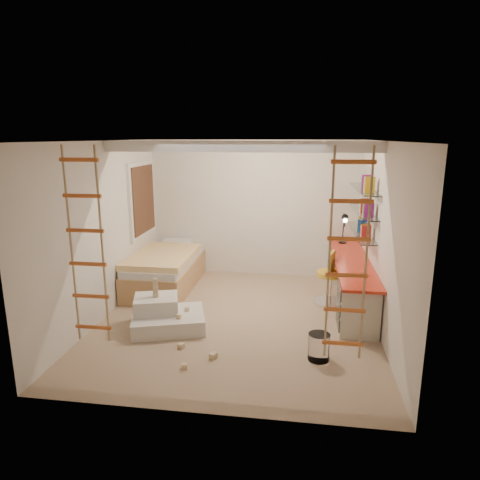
% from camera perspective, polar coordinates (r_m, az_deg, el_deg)
% --- Properties ---
extents(floor, '(4.50, 4.50, 0.00)m').
position_cam_1_polar(floor, '(6.49, -0.38, -10.55)').
color(floor, tan).
rests_on(floor, ground).
extents(ceiling_beam, '(4.00, 0.18, 0.16)m').
position_cam_1_polar(ceiling_beam, '(6.22, -0.00, 12.37)').
color(ceiling_beam, white).
rests_on(ceiling_beam, ceiling).
extents(window_frame, '(0.06, 1.15, 1.35)m').
position_cam_1_polar(window_frame, '(7.96, -12.98, 5.29)').
color(window_frame, white).
rests_on(window_frame, wall_left).
extents(window_blind, '(0.02, 1.00, 1.20)m').
position_cam_1_polar(window_blind, '(7.95, -12.71, 5.29)').
color(window_blind, '#4C2D1E').
rests_on(window_blind, window_frame).
extents(rope_ladder_left, '(0.41, 0.04, 2.13)m').
position_cam_1_polar(rope_ladder_left, '(4.81, -19.77, -0.94)').
color(rope_ladder_left, '#C95122').
rests_on(rope_ladder_left, ceiling).
extents(rope_ladder_right, '(0.41, 0.04, 2.13)m').
position_cam_1_polar(rope_ladder_right, '(4.29, 14.16, -2.25)').
color(rope_ladder_right, orange).
rests_on(rope_ladder_right, ceiling).
extents(waste_bin, '(0.27, 0.27, 0.33)m').
position_cam_1_polar(waste_bin, '(5.44, 10.48, -13.84)').
color(waste_bin, white).
rests_on(waste_bin, floor).
extents(desk, '(0.56, 2.80, 0.75)m').
position_cam_1_polar(desk, '(7.13, 14.51, -5.24)').
color(desk, red).
rests_on(desk, floor).
extents(shelves, '(0.25, 1.80, 0.71)m').
position_cam_1_polar(shelves, '(7.15, 16.02, 3.78)').
color(shelves, white).
rests_on(shelves, wall_right).
extents(bed, '(1.02, 2.00, 0.69)m').
position_cam_1_polar(bed, '(7.81, -9.86, -3.90)').
color(bed, '#AD7F51').
rests_on(bed, floor).
extents(task_lamp, '(0.14, 0.36, 0.57)m').
position_cam_1_polar(task_lamp, '(7.86, 13.75, 2.09)').
color(task_lamp, black).
rests_on(task_lamp, desk).
extents(swivel_chair, '(0.64, 0.64, 0.88)m').
position_cam_1_polar(swivel_chair, '(7.09, 11.94, -5.88)').
color(swivel_chair, gold).
rests_on(swivel_chair, floor).
extents(play_platform, '(1.18, 1.03, 0.44)m').
position_cam_1_polar(play_platform, '(6.27, -9.96, -9.94)').
color(play_platform, silver).
rests_on(play_platform, floor).
extents(toy_blocks, '(1.11, 1.22, 0.71)m').
position_cam_1_polar(toy_blocks, '(5.87, -8.66, -10.43)').
color(toy_blocks, '#CCB284').
rests_on(toy_blocks, floor).
extents(books, '(0.14, 0.58, 0.92)m').
position_cam_1_polar(books, '(7.13, 16.08, 4.70)').
color(books, red).
rests_on(books, shelves).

